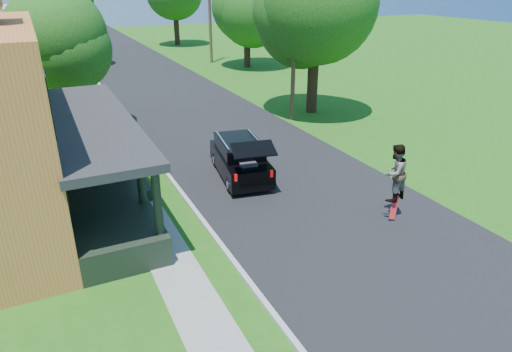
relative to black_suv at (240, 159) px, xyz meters
name	(u,v)px	position (x,y,z in m)	size (l,w,h in m)	color
ground	(358,237)	(1.40, -5.90, -0.77)	(140.00, 140.00, 0.00)	#225D12
street	(175,97)	(1.40, 14.10, -0.77)	(8.00, 120.00, 0.02)	black
curb	(113,104)	(-2.65, 14.10, -0.77)	(0.15, 120.00, 0.12)	#A9A9A4
sidewalk	(88,107)	(-4.20, 14.10, -0.77)	(1.30, 120.00, 0.03)	gray
front_walk	(19,217)	(-8.10, 0.10, -0.77)	(6.50, 1.20, 0.03)	gray
black_suv	(240,159)	(0.00, 0.00, 0.00)	(2.29, 4.55, 2.03)	black
skateboarder	(395,173)	(3.10, -5.32, 0.87)	(1.09, 0.94, 1.92)	black
skateboard	(394,208)	(3.11, -5.47, -0.33)	(0.41, 0.26, 0.81)	#A70E0F
tree_left_mid	(63,37)	(-5.29, 8.92, 4.02)	(5.22, 5.15, 7.50)	black
tree_right_near	(315,2)	(7.69, 7.09, 5.41)	(7.65, 7.35, 9.46)	black
tree_right_mid	(246,1)	(10.44, 22.30, 4.78)	(6.50, 6.27, 8.73)	black
utility_pole_near	(294,48)	(5.90, 6.17, 3.17)	(1.43, 0.38, 7.63)	#412F1E
utility_pole_far	(210,8)	(8.40, 25.85, 4.08)	(1.63, 0.28, 9.43)	#412F1E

